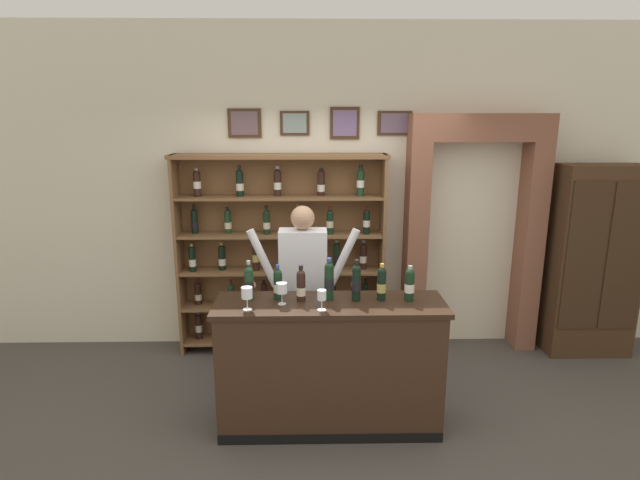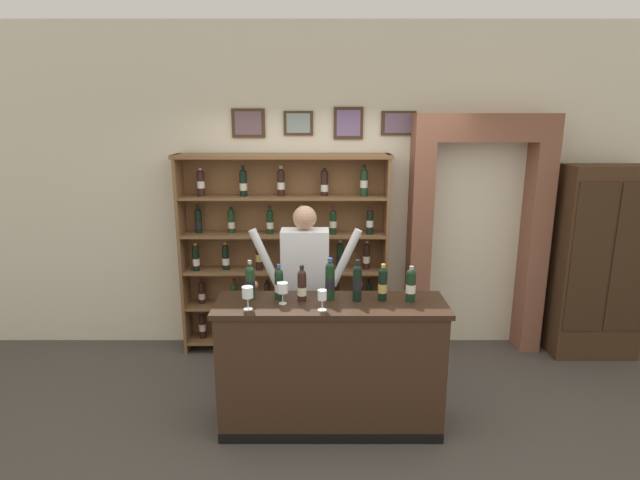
{
  "view_description": "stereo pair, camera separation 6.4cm",
  "coord_description": "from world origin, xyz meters",
  "px_view_note": "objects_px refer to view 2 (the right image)",
  "views": [
    {
      "loc": [
        -0.22,
        -3.64,
        2.43
      ],
      "look_at": [
        -0.14,
        0.4,
        1.44
      ],
      "focal_mm": 28.58,
      "sensor_mm": 36.0,
      "label": 1
    },
    {
      "loc": [
        -0.15,
        -3.65,
        2.43
      ],
      "look_at": [
        -0.14,
        0.4,
        1.44
      ],
      "focal_mm": 28.58,
      "sensor_mm": 36.0,
      "label": 2
    }
  ],
  "objects_px": {
    "wine_shelf": "(283,250)",
    "tasting_bottle_prosecco": "(277,283)",
    "tasting_bottle_brunello": "(356,282)",
    "wine_glass_left": "(246,293)",
    "tasting_bottle_vin_santo": "(381,283)",
    "tasting_counter": "(329,365)",
    "side_cabinet": "(598,263)",
    "tasting_bottle_chianti": "(409,284)",
    "wine_glass_center": "(321,296)",
    "shopkeeper": "(304,279)",
    "tasting_bottle_bianco": "(328,280)",
    "tasting_bottle_grappa": "(300,285)",
    "wine_glass_spare": "(281,288)",
    "tasting_bottle_super_tuscan": "(249,282)"
  },
  "relations": [
    {
      "from": "side_cabinet",
      "to": "tasting_bottle_bianco",
      "type": "height_order",
      "value": "side_cabinet"
    },
    {
      "from": "side_cabinet",
      "to": "shopkeeper",
      "type": "relative_size",
      "value": 1.16
    },
    {
      "from": "wine_glass_left",
      "to": "wine_glass_spare",
      "type": "bearing_deg",
      "value": 24.12
    },
    {
      "from": "shopkeeper",
      "to": "tasting_bottle_chianti",
      "type": "height_order",
      "value": "shopkeeper"
    },
    {
      "from": "shopkeeper",
      "to": "tasting_bottle_bianco",
      "type": "relative_size",
      "value": 5.07
    },
    {
      "from": "tasting_bottle_vin_santo",
      "to": "tasting_bottle_prosecco",
      "type": "bearing_deg",
      "value": 177.58
    },
    {
      "from": "tasting_bottle_brunello",
      "to": "wine_glass_left",
      "type": "bearing_deg",
      "value": -167.65
    },
    {
      "from": "tasting_bottle_prosecco",
      "to": "wine_glass_center",
      "type": "distance_m",
      "value": 0.41
    },
    {
      "from": "tasting_bottle_chianti",
      "to": "wine_glass_center",
      "type": "xyz_separation_m",
      "value": [
        -0.68,
        -0.19,
        -0.02
      ]
    },
    {
      "from": "tasting_bottle_super_tuscan",
      "to": "tasting_counter",
      "type": "bearing_deg",
      "value": -8.32
    },
    {
      "from": "wine_shelf",
      "to": "shopkeeper",
      "type": "bearing_deg",
      "value": -74.15
    },
    {
      "from": "wine_glass_spare",
      "to": "wine_glass_left",
      "type": "xyz_separation_m",
      "value": [
        -0.25,
        -0.11,
        0.0
      ]
    },
    {
      "from": "tasting_bottle_vin_santo",
      "to": "tasting_counter",
      "type": "bearing_deg",
      "value": -172.56
    },
    {
      "from": "tasting_counter",
      "to": "wine_glass_center",
      "type": "distance_m",
      "value": 0.66
    },
    {
      "from": "tasting_bottle_bianco",
      "to": "wine_glass_center",
      "type": "relative_size",
      "value": 2.14
    },
    {
      "from": "tasting_bottle_chianti",
      "to": "wine_glass_center",
      "type": "height_order",
      "value": "tasting_bottle_chianti"
    },
    {
      "from": "wine_shelf",
      "to": "wine_glass_left",
      "type": "height_order",
      "value": "wine_shelf"
    },
    {
      "from": "wine_shelf",
      "to": "tasting_bottle_vin_santo",
      "type": "bearing_deg",
      "value": -58.27
    },
    {
      "from": "wine_shelf",
      "to": "tasting_bottle_grappa",
      "type": "distance_m",
      "value": 1.4
    },
    {
      "from": "wine_shelf",
      "to": "tasting_bottle_prosecco",
      "type": "xyz_separation_m",
      "value": [
        0.05,
        -1.34,
        0.09
      ]
    },
    {
      "from": "tasting_bottle_vin_santo",
      "to": "wine_glass_left",
      "type": "relative_size",
      "value": 1.67
    },
    {
      "from": "tasting_bottle_super_tuscan",
      "to": "tasting_bottle_chianti",
      "type": "relative_size",
      "value": 1.11
    },
    {
      "from": "tasting_bottle_grappa",
      "to": "wine_glass_spare",
      "type": "xyz_separation_m",
      "value": [
        -0.14,
        -0.07,
        -0.0
      ]
    },
    {
      "from": "tasting_bottle_prosecco",
      "to": "tasting_bottle_grappa",
      "type": "distance_m",
      "value": 0.18
    },
    {
      "from": "wine_shelf",
      "to": "tasting_bottle_super_tuscan",
      "type": "distance_m",
      "value": 1.34
    },
    {
      "from": "wine_glass_left",
      "to": "tasting_bottle_chianti",
      "type": "bearing_deg",
      "value": 8.06
    },
    {
      "from": "tasting_bottle_prosecco",
      "to": "tasting_bottle_super_tuscan",
      "type": "bearing_deg",
      "value": 178.62
    },
    {
      "from": "tasting_bottle_prosecco",
      "to": "wine_glass_spare",
      "type": "bearing_deg",
      "value": -72.65
    },
    {
      "from": "tasting_bottle_bianco",
      "to": "tasting_bottle_chianti",
      "type": "distance_m",
      "value": 0.62
    },
    {
      "from": "tasting_counter",
      "to": "tasting_bottle_prosecco",
      "type": "height_order",
      "value": "tasting_bottle_prosecco"
    },
    {
      "from": "wine_glass_spare",
      "to": "tasting_bottle_super_tuscan",
      "type": "bearing_deg",
      "value": 155.39
    },
    {
      "from": "tasting_bottle_super_tuscan",
      "to": "wine_glass_spare",
      "type": "xyz_separation_m",
      "value": [
        0.26,
        -0.12,
        -0.01
      ]
    },
    {
      "from": "shopkeeper",
      "to": "tasting_bottle_vin_santo",
      "type": "xyz_separation_m",
      "value": [
        0.61,
        -0.53,
        0.14
      ]
    },
    {
      "from": "tasting_bottle_chianti",
      "to": "wine_glass_center",
      "type": "distance_m",
      "value": 0.7
    },
    {
      "from": "tasting_counter",
      "to": "tasting_bottle_bianco",
      "type": "xyz_separation_m",
      "value": [
        -0.01,
        0.07,
        0.68
      ]
    },
    {
      "from": "tasting_bottle_prosecco",
      "to": "tasting_bottle_vin_santo",
      "type": "bearing_deg",
      "value": -2.42
    },
    {
      "from": "tasting_counter",
      "to": "tasting_bottle_brunello",
      "type": "height_order",
      "value": "tasting_bottle_brunello"
    },
    {
      "from": "tasting_bottle_brunello",
      "to": "tasting_bottle_vin_santo",
      "type": "distance_m",
      "value": 0.2
    },
    {
      "from": "tasting_bottle_super_tuscan",
      "to": "wine_glass_spare",
      "type": "bearing_deg",
      "value": -24.61
    },
    {
      "from": "side_cabinet",
      "to": "tasting_bottle_vin_santo",
      "type": "bearing_deg",
      "value": -152.53
    },
    {
      "from": "wine_glass_center",
      "to": "shopkeeper",
      "type": "bearing_deg",
      "value": 101.08
    },
    {
      "from": "tasting_bottle_super_tuscan",
      "to": "tasting_bottle_brunello",
      "type": "height_order",
      "value": "tasting_bottle_brunello"
    },
    {
      "from": "tasting_bottle_brunello",
      "to": "tasting_bottle_chianti",
      "type": "bearing_deg",
      "value": -0.7
    },
    {
      "from": "tasting_bottle_prosecco",
      "to": "tasting_bottle_bianco",
      "type": "height_order",
      "value": "tasting_bottle_bianco"
    },
    {
      "from": "side_cabinet",
      "to": "tasting_bottle_chianti",
      "type": "bearing_deg",
      "value": -149.9
    },
    {
      "from": "wine_glass_left",
      "to": "side_cabinet",
      "type": "bearing_deg",
      "value": 22.78
    },
    {
      "from": "wine_glass_spare",
      "to": "wine_glass_left",
      "type": "distance_m",
      "value": 0.27
    },
    {
      "from": "tasting_bottle_prosecco",
      "to": "tasting_bottle_vin_santo",
      "type": "xyz_separation_m",
      "value": [
        0.8,
        -0.03,
        0.01
      ]
    },
    {
      "from": "shopkeeper",
      "to": "tasting_bottle_chianti",
      "type": "bearing_deg",
      "value": -33.83
    },
    {
      "from": "tasting_bottle_bianco",
      "to": "tasting_bottle_prosecco",
      "type": "bearing_deg",
      "value": 177.16
    }
  ]
}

